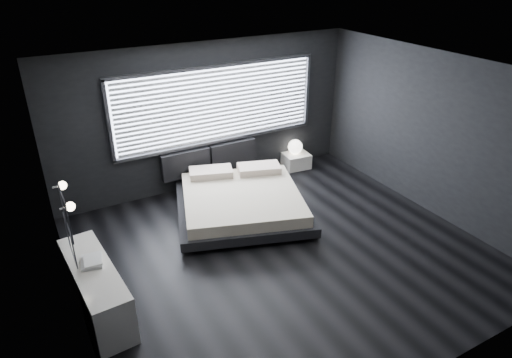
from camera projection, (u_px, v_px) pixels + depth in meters
room at (285, 171)px, 6.52m from camera, size 6.04×6.00×2.80m
window at (218, 105)px, 8.62m from camera, size 4.14×0.09×1.52m
headboard at (210, 159)px, 8.94m from camera, size 1.96×0.16×0.52m
sconce_near at (70, 207)px, 5.22m from camera, size 0.18×0.11×0.11m
sconce_far at (62, 185)px, 5.69m from camera, size 0.18×0.11×0.11m
wall_art_upper at (66, 214)px, 4.60m from camera, size 0.01×0.48×0.48m
wall_art_lower at (70, 240)px, 5.00m from camera, size 0.01×0.48×0.48m
bed at (242, 201)px, 8.05m from camera, size 2.80×2.73×0.58m
nightstand at (296, 161)px, 9.86m from camera, size 0.58×0.50×0.31m
orb_lamp at (295, 147)px, 9.75m from camera, size 0.31×0.31×0.31m
dresser at (96, 289)px, 5.85m from camera, size 0.61×1.75×0.69m
book_stack at (92, 261)px, 5.75m from camera, size 0.31×0.37×0.07m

